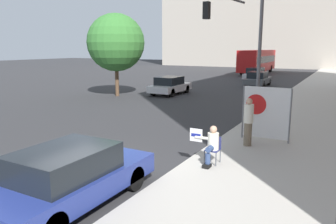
# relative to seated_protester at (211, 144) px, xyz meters

# --- Properties ---
(ground_plane) EXTENTS (160.00, 160.00, 0.00)m
(ground_plane) POSITION_rel_seated_protester_xyz_m (-3.09, -2.02, -0.77)
(ground_plane) COLOR #303033
(sidewalk_curb) EXTENTS (4.27, 90.00, 0.16)m
(sidewalk_curb) POSITION_rel_seated_protester_xyz_m (1.34, 12.98, -0.70)
(sidewalk_curb) COLOR #B7B2A8
(sidewalk_curb) RESTS_ON ground_plane
(seated_protester) EXTENTS (0.94, 0.77, 1.17)m
(seated_protester) POSITION_rel_seated_protester_xyz_m (0.00, 0.00, 0.00)
(seated_protester) COLOR #474C56
(seated_protester) RESTS_ON sidewalk_curb
(jogger_on_sidewalk) EXTENTS (0.34, 0.34, 1.72)m
(jogger_on_sidewalk) POSITION_rel_seated_protester_xyz_m (0.45, 2.40, 0.26)
(jogger_on_sidewalk) COLOR #756651
(jogger_on_sidewalk) RESTS_ON sidewalk_curb
(protest_banner) EXTENTS (1.80, 0.06, 2.04)m
(protest_banner) POSITION_rel_seated_protester_xyz_m (0.83, 3.35, 0.46)
(protest_banner) COLOR slate
(protest_banner) RESTS_ON sidewalk_curb
(traffic_light_pole) EXTENTS (3.04, 2.80, 6.01)m
(traffic_light_pole) POSITION_rel_seated_protester_xyz_m (-1.33, 6.77, 3.42)
(traffic_light_pole) COLOR slate
(traffic_light_pole) RESTS_ON sidewalk_curb
(parked_car_curbside) EXTENTS (1.90, 4.32, 1.40)m
(parked_car_curbside) POSITION_rel_seated_protester_xyz_m (-2.01, -3.79, -0.07)
(parked_car_curbside) COLOR navy
(parked_car_curbside) RESTS_ON ground_plane
(car_on_road_nearest) EXTENTS (1.85, 4.10, 1.39)m
(car_on_road_nearest) POSITION_rel_seated_protester_xyz_m (-8.80, 13.58, -0.08)
(car_on_road_nearest) COLOR silver
(car_on_road_nearest) RESTS_ON ground_plane
(car_on_road_midblock) EXTENTS (1.80, 4.14, 1.38)m
(car_on_road_midblock) POSITION_rel_seated_protester_xyz_m (-4.13, 22.54, -0.08)
(car_on_road_midblock) COLOR #565B60
(car_on_road_midblock) RESTS_ON ground_plane
(car_on_road_distant) EXTENTS (1.78, 4.62, 1.42)m
(car_on_road_distant) POSITION_rel_seated_protester_xyz_m (-5.75, 28.13, -0.06)
(car_on_road_distant) COLOR silver
(car_on_road_distant) RESTS_ON ground_plane
(city_bus_on_road) EXTENTS (2.54, 11.65, 3.26)m
(city_bus_on_road) POSITION_rel_seated_protester_xyz_m (-8.01, 37.90, 1.10)
(city_bus_on_road) COLOR red
(city_bus_on_road) RESTS_ON ground_plane
(street_tree_near_curb) EXTENTS (4.24, 4.24, 6.11)m
(street_tree_near_curb) POSITION_rel_seated_protester_xyz_m (-11.87, 10.84, 3.21)
(street_tree_near_curb) COLOR brown
(street_tree_near_curb) RESTS_ON ground_plane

